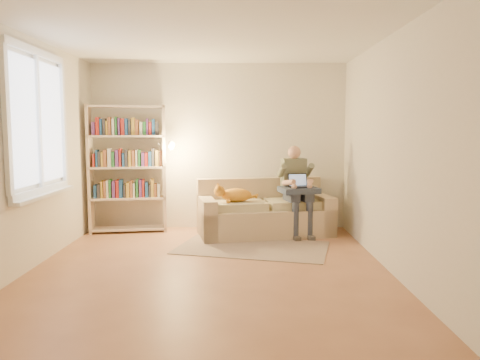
{
  "coord_description": "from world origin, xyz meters",
  "views": [
    {
      "loc": [
        0.36,
        -5.18,
        1.55
      ],
      "look_at": [
        0.34,
        1.0,
        0.9
      ],
      "focal_mm": 35.0,
      "sensor_mm": 36.0,
      "label": 1
    }
  ],
  "objects_px": {
    "sofa": "(264,214)",
    "cat": "(235,195)",
    "laptop": "(295,184)",
    "bookshelf": "(128,162)",
    "person": "(296,185)"
  },
  "relations": [
    {
      "from": "sofa",
      "to": "laptop",
      "type": "height_order",
      "value": "laptop"
    },
    {
      "from": "cat",
      "to": "bookshelf",
      "type": "height_order",
      "value": "bookshelf"
    },
    {
      "from": "sofa",
      "to": "cat",
      "type": "height_order",
      "value": "sofa"
    },
    {
      "from": "sofa",
      "to": "laptop",
      "type": "bearing_deg",
      "value": -32.43
    },
    {
      "from": "bookshelf",
      "to": "person",
      "type": "bearing_deg",
      "value": -13.58
    },
    {
      "from": "sofa",
      "to": "person",
      "type": "distance_m",
      "value": 0.66
    },
    {
      "from": "person",
      "to": "bookshelf",
      "type": "distance_m",
      "value": 2.57
    },
    {
      "from": "sofa",
      "to": "bookshelf",
      "type": "height_order",
      "value": "bookshelf"
    },
    {
      "from": "sofa",
      "to": "cat",
      "type": "distance_m",
      "value": 0.59
    },
    {
      "from": "sofa",
      "to": "bookshelf",
      "type": "relative_size",
      "value": 1.07
    },
    {
      "from": "laptop",
      "to": "sofa",
      "type": "bearing_deg",
      "value": 147.57
    },
    {
      "from": "sofa",
      "to": "bookshelf",
      "type": "distance_m",
      "value": 2.22
    },
    {
      "from": "bookshelf",
      "to": "cat",
      "type": "bearing_deg",
      "value": -21.87
    },
    {
      "from": "cat",
      "to": "laptop",
      "type": "bearing_deg",
      "value": -8.39
    },
    {
      "from": "laptop",
      "to": "bookshelf",
      "type": "distance_m",
      "value": 2.55
    }
  ]
}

